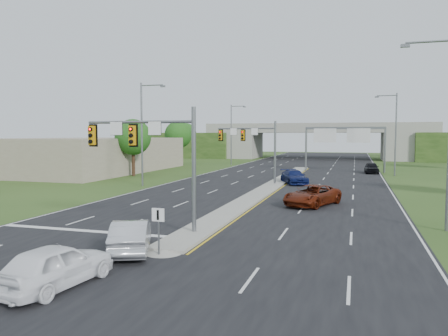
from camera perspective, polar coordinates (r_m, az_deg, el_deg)
ground at (r=24.37m, az=-3.91°, el=-8.66°), size 240.00×240.00×0.00m
road at (r=58.08m, az=8.38°, el=-1.11°), size 24.00×160.00×0.02m
median at (r=46.30m, az=6.20°, el=-2.36°), size 2.00×54.00×0.16m
median_nose at (r=20.77m, az=-7.89°, el=-10.71°), size 2.00×2.00×0.16m
lane_markings at (r=52.20m, az=6.75°, el=-1.69°), size 23.72×160.00×0.01m
signal_mast_near at (r=24.59m, az=-8.98°, el=2.54°), size 6.62×0.60×7.00m
signal_mast_far at (r=48.33m, az=4.03°, el=3.44°), size 6.62×0.60×7.00m
keep_right_sign at (r=19.98m, az=-8.57°, el=-7.14°), size 0.60×0.13×2.20m
sign_gantry at (r=67.15m, az=15.35°, el=3.98°), size 11.58×0.44×6.67m
overpass at (r=102.57m, az=12.10°, el=3.17°), size 80.00×14.00×8.10m
lightpole_l_mid at (r=47.47m, az=-10.48°, el=5.02°), size 2.85×0.25×11.00m
lightpole_l_far at (r=80.20m, az=1.08°, el=4.78°), size 2.85×0.25×11.00m
lightpole_r_near at (r=27.65m, az=27.07°, el=5.17°), size 2.85×0.25×11.00m
lightpole_r_far at (r=62.40m, az=21.35°, el=4.62°), size 2.85×0.25×11.00m
tree_l_near at (r=59.44m, az=-11.80°, el=3.96°), size 4.80×4.80×7.60m
tree_l_mid at (r=83.74m, az=-6.00°, el=4.33°), size 5.20×5.20×8.12m
tree_back_a at (r=125.14m, az=-5.00°, el=4.48°), size 6.00×6.00×8.85m
tree_back_b at (r=120.64m, az=1.21°, el=4.35°), size 5.60×5.60×8.32m
tree_back_c at (r=117.25m, az=24.49°, el=3.96°), size 5.60×5.60×8.32m
commercial_building at (r=68.97m, az=-17.09°, el=1.67°), size 18.00×30.00×5.00m
car_white at (r=17.06m, az=-21.14°, el=-11.78°), size 2.43×4.91×1.61m
car_silver at (r=20.98m, az=-12.06°, el=-8.67°), size 3.35×4.92×1.53m
car_far_a at (r=34.57m, az=11.44°, el=-3.50°), size 4.60×6.26×1.58m
car_far_b at (r=49.51m, az=9.15°, el=-1.16°), size 4.11×5.69×1.53m
car_far_c at (r=65.82m, az=18.71°, el=0.04°), size 2.04×4.68×1.57m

